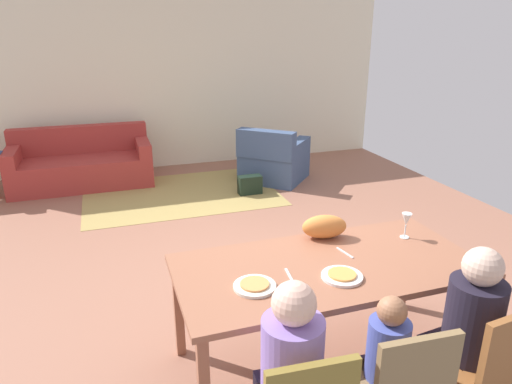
# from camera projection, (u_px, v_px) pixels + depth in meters

# --- Properties ---
(ground_plane) EXTENTS (7.09, 6.54, 0.02)m
(ground_plane) POSITION_uv_depth(u_px,v_px,m) (230.00, 248.00, 4.85)
(ground_plane) COLOR #94604C
(back_wall) EXTENTS (7.09, 0.10, 2.70)m
(back_wall) POSITION_uv_depth(u_px,v_px,m) (173.00, 83.00, 7.35)
(back_wall) COLOR #EAE4C5
(back_wall) RESTS_ON ground_plane
(dining_table) EXTENTS (1.94, 0.93, 0.76)m
(dining_table) POSITION_uv_depth(u_px,v_px,m) (328.00, 273.00, 2.95)
(dining_table) COLOR #965B41
(dining_table) RESTS_ON ground_plane
(plate_near_man) EXTENTS (0.25, 0.25, 0.02)m
(plate_near_man) POSITION_uv_depth(u_px,v_px,m) (255.00, 286.00, 2.66)
(plate_near_man) COLOR silver
(plate_near_man) RESTS_ON dining_table
(pizza_near_man) EXTENTS (0.17, 0.17, 0.01)m
(pizza_near_man) POSITION_uv_depth(u_px,v_px,m) (255.00, 284.00, 2.65)
(pizza_near_man) COLOR #E5914D
(pizza_near_man) RESTS_ON plate_near_man
(plate_near_child) EXTENTS (0.25, 0.25, 0.02)m
(plate_near_child) POSITION_uv_depth(u_px,v_px,m) (342.00, 276.00, 2.77)
(plate_near_child) COLOR white
(plate_near_child) RESTS_ON dining_table
(pizza_near_child) EXTENTS (0.17, 0.17, 0.01)m
(pizza_near_child) POSITION_uv_depth(u_px,v_px,m) (342.00, 274.00, 2.76)
(pizza_near_child) COLOR #E49746
(pizza_near_child) RESTS_ON plate_near_child
(wine_glass) EXTENTS (0.07, 0.07, 0.19)m
(wine_glass) POSITION_uv_depth(u_px,v_px,m) (406.00, 220.00, 3.25)
(wine_glass) COLOR silver
(wine_glass) RESTS_ON dining_table
(fork) EXTENTS (0.03, 0.15, 0.01)m
(fork) POSITION_uv_depth(u_px,v_px,m) (289.00, 275.00, 2.80)
(fork) COLOR silver
(fork) RESTS_ON dining_table
(knife) EXTENTS (0.04, 0.17, 0.01)m
(knife) POSITION_uv_depth(u_px,v_px,m) (345.00, 253.00, 3.07)
(knife) COLOR silver
(knife) RESTS_ON dining_table
(person_child) EXTENTS (0.22, 0.29, 0.92)m
(person_child) POSITION_uv_depth(u_px,v_px,m) (381.00, 374.00, 2.46)
(person_child) COLOR #3D3554
(person_child) RESTS_ON ground_plane
(dining_chair_woman) EXTENTS (0.46, 0.46, 0.87)m
(dining_chair_woman) POSITION_uv_depth(u_px,v_px,m) (488.00, 364.00, 2.45)
(dining_chair_woman) COLOR brown
(dining_chair_woman) RESTS_ON ground_plane
(person_woman) EXTENTS (0.31, 0.41, 1.11)m
(person_woman) POSITION_uv_depth(u_px,v_px,m) (463.00, 341.00, 2.59)
(person_woman) COLOR #312C49
(person_woman) RESTS_ON ground_plane
(cat) EXTENTS (0.35, 0.22, 0.17)m
(cat) POSITION_uv_depth(u_px,v_px,m) (324.00, 227.00, 3.27)
(cat) COLOR orange
(cat) RESTS_ON dining_table
(area_rug) EXTENTS (2.60, 1.80, 0.01)m
(area_rug) POSITION_uv_depth(u_px,v_px,m) (181.00, 193.00, 6.40)
(area_rug) COLOR #A68E4F
(area_rug) RESTS_ON ground_plane
(couch) EXTENTS (1.94, 0.86, 0.82)m
(couch) POSITION_uv_depth(u_px,v_px,m) (82.00, 165.00, 6.69)
(couch) COLOR #A2332E
(couch) RESTS_ON ground_plane
(armchair) EXTENTS (1.21, 1.21, 0.82)m
(armchair) POSITION_uv_depth(u_px,v_px,m) (273.00, 160.00, 6.87)
(armchair) COLOR #3D5378
(armchair) RESTS_ON ground_plane
(handbag) EXTENTS (0.32, 0.16, 0.26)m
(handbag) POSITION_uv_depth(u_px,v_px,m) (250.00, 185.00, 6.37)
(handbag) COLOR black
(handbag) RESTS_ON ground_plane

